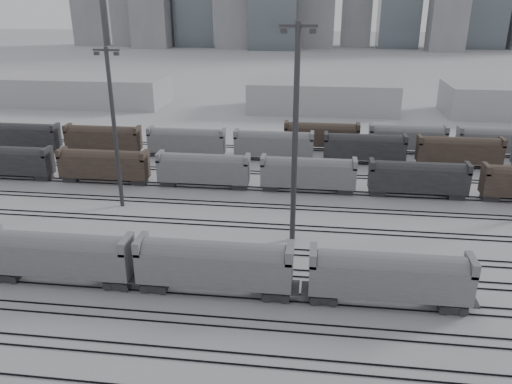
# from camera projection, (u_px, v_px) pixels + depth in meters

# --- Properties ---
(ground) EXTENTS (900.00, 900.00, 0.00)m
(ground) POSITION_uv_depth(u_px,v_px,m) (221.00, 299.00, 51.73)
(ground) COLOR silver
(ground) RESTS_ON ground
(tracks) EXTENTS (220.00, 71.50, 0.16)m
(tracks) POSITION_uv_depth(u_px,v_px,m) (245.00, 226.00, 67.88)
(tracks) COLOR black
(tracks) RESTS_ON ground
(hopper_car_a) EXTENTS (15.93, 3.16, 5.70)m
(hopper_car_a) POSITION_uv_depth(u_px,v_px,m) (60.00, 254.00, 53.46)
(hopper_car_a) COLOR black
(hopper_car_a) RESTS_ON ground
(hopper_car_b) EXTENTS (16.26, 3.23, 5.81)m
(hopper_car_b) POSITION_uv_depth(u_px,v_px,m) (214.00, 263.00, 51.44)
(hopper_car_b) COLOR black
(hopper_car_b) RESTS_ON ground
(hopper_car_c) EXTENTS (15.92, 3.16, 5.69)m
(hopper_car_c) POSITION_uv_depth(u_px,v_px,m) (389.00, 275.00, 49.39)
(hopper_car_c) COLOR black
(hopper_car_c) RESTS_ON ground
(light_mast_b) EXTENTS (3.69, 0.59, 23.08)m
(light_mast_b) POSITION_uv_depth(u_px,v_px,m) (114.00, 126.00, 70.38)
(light_mast_b) COLOR #343437
(light_mast_b) RESTS_ON ground
(light_mast_c) EXTENTS (4.28, 0.69, 26.78)m
(light_mast_c) POSITION_uv_depth(u_px,v_px,m) (295.00, 133.00, 59.14)
(light_mast_c) COLOR #343437
(light_mast_c) RESTS_ON ground
(bg_string_near) EXTENTS (151.00, 3.00, 5.60)m
(bg_string_near) POSITION_uv_depth(u_px,v_px,m) (308.00, 175.00, 79.35)
(bg_string_near) COLOR slate
(bg_string_near) RESTS_ON ground
(bg_string_mid) EXTENTS (151.00, 3.00, 5.60)m
(bg_string_mid) POSITION_uv_depth(u_px,v_px,m) (364.00, 149.00, 92.96)
(bg_string_mid) COLOR black
(bg_string_mid) RESTS_ON ground
(bg_string_far) EXTENTS (66.00, 3.00, 5.60)m
(bg_string_far) POSITION_uv_depth(u_px,v_px,m) (452.00, 141.00, 98.29)
(bg_string_far) COLOR #47392D
(bg_string_far) RESTS_ON ground
(warehouse_left) EXTENTS (50.00, 18.00, 8.00)m
(warehouse_left) POSITION_uv_depth(u_px,v_px,m) (80.00, 90.00, 145.13)
(warehouse_left) COLOR #B0B0B3
(warehouse_left) RESTS_ON ground
(warehouse_mid) EXTENTS (40.00, 18.00, 8.00)m
(warehouse_mid) POSITION_uv_depth(u_px,v_px,m) (322.00, 96.00, 136.90)
(warehouse_mid) COLOR #B0B0B3
(warehouse_mid) RESTS_ON ground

